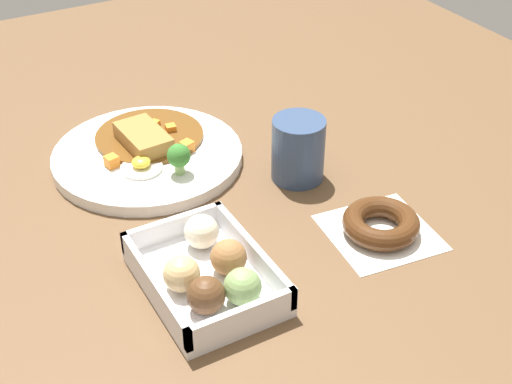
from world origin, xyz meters
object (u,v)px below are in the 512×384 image
(donut_box, at_px, (209,273))
(chocolate_ring_donut, at_px, (381,224))
(curry_plate, at_px, (148,153))
(coffee_mug, at_px, (298,149))

(donut_box, xyz_separation_m, chocolate_ring_donut, (-0.01, -0.24, -0.01))
(curry_plate, distance_m, donut_box, 0.30)
(donut_box, relative_size, coffee_mug, 2.04)
(chocolate_ring_donut, xyz_separation_m, coffee_mug, (0.17, 0.02, 0.03))
(chocolate_ring_donut, bearing_deg, donut_box, 86.65)
(curry_plate, relative_size, chocolate_ring_donut, 1.91)
(donut_box, bearing_deg, curry_plate, -8.53)
(curry_plate, height_order, chocolate_ring_donut, curry_plate)
(coffee_mug, bearing_deg, curry_plate, 49.69)
(coffee_mug, bearing_deg, chocolate_ring_donut, -171.48)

